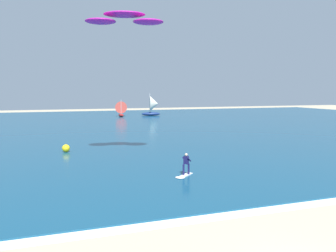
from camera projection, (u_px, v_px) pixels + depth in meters
name	position (u px, v px, depth m)	size (l,w,h in m)	color
ocean	(105.00, 126.00, 59.56)	(160.00, 90.00, 0.10)	navy
shoreline_foam	(222.00, 213.00, 17.12)	(76.67, 1.66, 0.01)	white
kitesurfer	(185.00, 168.00, 24.24)	(1.85, 1.70, 1.67)	white
kite	(124.00, 19.00, 28.63)	(7.20, 3.92, 1.04)	#B21999
sailboat_far_left	(153.00, 105.00, 83.23)	(5.01, 4.36, 5.66)	navy
sailboat_near_shore	(121.00, 109.00, 80.95)	(2.95, 3.50, 4.15)	maroon
marker_buoy	(66.00, 148.00, 33.70)	(0.79, 0.79, 0.79)	yellow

